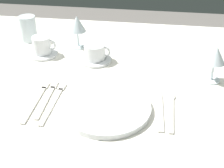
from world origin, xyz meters
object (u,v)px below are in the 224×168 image
(dinner_plate, at_px, (106,108))
(wine_glass_left, at_px, (216,57))
(fork_inner, at_px, (48,98))
(wine_glass_centre, at_px, (77,26))
(dinner_knife, at_px, (160,109))
(drink_tumbler, at_px, (29,30))
(spoon_soup, at_px, (171,107))
(coffee_cup_far, at_px, (42,45))
(fork_outer, at_px, (54,101))
(fork_salad, at_px, (37,99))
(coffee_cup_left, at_px, (95,52))

(dinner_plate, bearing_deg, wine_glass_left, 33.45)
(fork_inner, height_order, wine_glass_centre, wine_glass_centre)
(dinner_plate, relative_size, dinner_knife, 1.23)
(fork_inner, xyz_separation_m, drink_tumbler, (-0.23, 0.43, 0.05))
(spoon_soup, bearing_deg, coffee_cup_far, 150.91)
(fork_outer, distance_m, dinner_knife, 0.34)
(fork_outer, bearing_deg, dinner_knife, 1.14)
(fork_outer, bearing_deg, fork_inner, 149.31)
(dinner_plate, distance_m, fork_salad, 0.23)
(fork_inner, xyz_separation_m, coffee_cup_left, (0.10, 0.28, 0.04))
(fork_salad, bearing_deg, fork_outer, -1.27)
(dinner_knife, bearing_deg, dinner_plate, -171.64)
(wine_glass_left, bearing_deg, fork_salad, -160.09)
(dinner_knife, height_order, coffee_cup_left, coffee_cup_left)
(dinner_plate, bearing_deg, dinner_knife, 8.36)
(fork_outer, xyz_separation_m, wine_glass_centre, (-0.02, 0.41, 0.10))
(dinner_plate, height_order, wine_glass_left, wine_glass_left)
(fork_inner, bearing_deg, fork_outer, -30.69)
(fork_inner, bearing_deg, coffee_cup_left, 69.61)
(dinner_knife, distance_m, wine_glass_centre, 0.55)
(coffee_cup_left, relative_size, wine_glass_centre, 0.75)
(fork_outer, bearing_deg, coffee_cup_left, 75.53)
(wine_glass_left, height_order, drink_tumbler, wine_glass_left)
(coffee_cup_left, relative_size, wine_glass_left, 0.79)
(dinner_plate, distance_m, fork_inner, 0.20)
(dinner_knife, bearing_deg, wine_glass_left, 48.67)
(fork_inner, relative_size, fork_salad, 0.92)
(fork_salad, distance_m, wine_glass_left, 0.62)
(coffee_cup_far, bearing_deg, fork_salad, -73.88)
(fork_salad, relative_size, wine_glass_left, 1.73)
(fork_salad, height_order, coffee_cup_far, coffee_cup_far)
(dinner_plate, bearing_deg, coffee_cup_far, 133.99)
(dinner_plate, distance_m, drink_tumbler, 0.64)
(fork_inner, bearing_deg, spoon_soup, 1.31)
(dinner_plate, xyz_separation_m, coffee_cup_left, (-0.10, 0.31, 0.03))
(fork_inner, distance_m, fork_salad, 0.03)
(dinner_plate, distance_m, dinner_knife, 0.17)
(dinner_knife, bearing_deg, wine_glass_centre, 131.52)
(fork_outer, distance_m, fork_salad, 0.06)
(coffee_cup_far, distance_m, drink_tumbler, 0.17)
(coffee_cup_left, xyz_separation_m, coffee_cup_far, (-0.23, 0.02, 0.00))
(fork_outer, relative_size, drink_tumbler, 2.02)
(fork_salad, bearing_deg, wine_glass_left, 19.91)
(coffee_cup_far, bearing_deg, spoon_soup, -29.09)
(coffee_cup_left, bearing_deg, spoon_soup, -42.47)
(fork_outer, relative_size, wine_glass_left, 1.73)
(dinner_knife, relative_size, wine_glass_centre, 1.60)
(fork_outer, distance_m, wine_glass_centre, 0.43)
(fork_outer, xyz_separation_m, drink_tumbler, (-0.26, 0.45, 0.05))
(fork_salad, relative_size, coffee_cup_left, 2.17)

